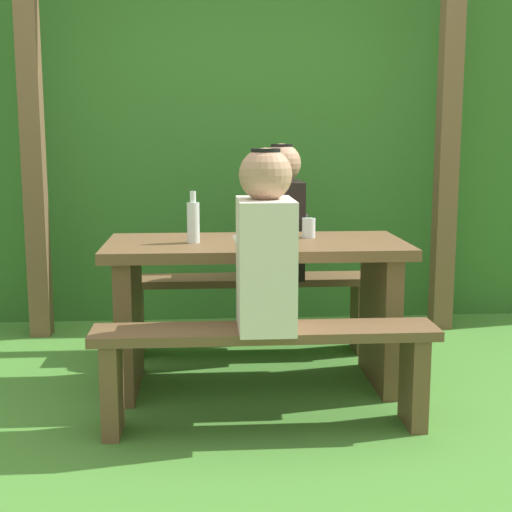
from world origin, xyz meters
TOP-DOWN VIEW (x-y plane):
  - ground_plane at (0.00, 0.00)m, footprint 12.00×12.00m
  - hedge_backdrop at (0.00, 1.83)m, footprint 6.40×1.08m
  - pergola_post_left at (-1.23, 0.98)m, footprint 0.12×0.12m
  - pergola_post_right at (1.23, 0.98)m, footprint 0.12×0.12m
  - picnic_table at (0.00, 0.00)m, footprint 1.40×0.64m
  - bench_near at (0.00, -0.53)m, footprint 1.40×0.24m
  - bench_far at (0.00, 0.53)m, footprint 1.40×0.24m
  - person_white_shirt at (0.00, -0.53)m, footprint 0.25×0.35m
  - person_black_coat at (0.17, 0.53)m, footprint 0.25×0.35m
  - drinking_glass at (0.26, 0.10)m, footprint 0.07×0.07m
  - bottle_left at (-0.29, -0.03)m, footprint 0.06×0.06m
  - cell_phone at (0.12, -0.01)m, footprint 0.11×0.16m

SIDE VIEW (x-z plane):
  - ground_plane at x=0.00m, z-range 0.00..0.00m
  - bench_near at x=0.00m, z-range 0.09..0.53m
  - bench_far at x=0.00m, z-range 0.09..0.53m
  - picnic_table at x=0.00m, z-range 0.13..0.83m
  - cell_phone at x=0.12m, z-range 0.70..0.71m
  - drinking_glass at x=0.26m, z-range 0.70..0.80m
  - person_white_shirt at x=0.00m, z-range 0.40..1.12m
  - person_black_coat at x=0.17m, z-range 0.40..1.12m
  - bottle_left at x=-0.29m, z-range 0.69..0.93m
  - pergola_post_left at x=-1.23m, z-range 0.00..2.11m
  - pergola_post_right at x=1.23m, z-range 0.00..2.11m
  - hedge_backdrop at x=0.00m, z-range 0.00..2.17m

